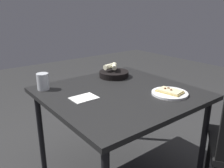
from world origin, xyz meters
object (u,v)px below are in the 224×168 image
(bread_basket, at_px, (114,73))
(beer_glass, at_px, (43,82))
(dining_table, at_px, (119,100))
(pizza_plate, at_px, (170,93))

(bread_basket, xyz_separation_m, beer_glass, (0.57, -0.06, 0.02))
(dining_table, xyz_separation_m, bread_basket, (-0.18, -0.29, 0.09))
(pizza_plate, distance_m, bread_basket, 0.54)
(bread_basket, bearing_deg, dining_table, 58.57)
(dining_table, height_order, beer_glass, beer_glass)
(pizza_plate, relative_size, bread_basket, 0.99)
(pizza_plate, xyz_separation_m, beer_glass, (0.61, -0.59, 0.04))
(pizza_plate, bearing_deg, beer_glass, -44.32)
(dining_table, distance_m, bread_basket, 0.35)
(pizza_plate, bearing_deg, bread_basket, -85.45)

